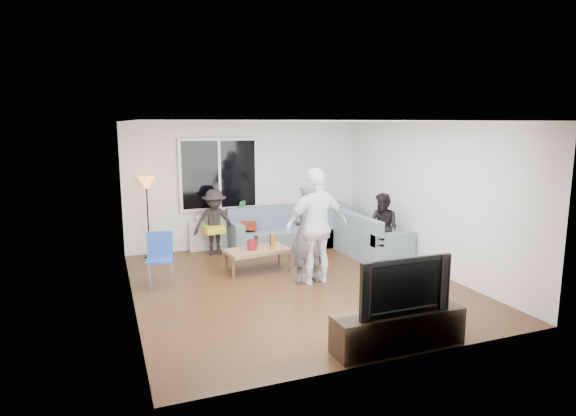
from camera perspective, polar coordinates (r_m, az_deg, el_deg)
name	(u,v)px	position (r m, az deg, el deg)	size (l,w,h in m)	color
floor	(296,285)	(7.94, 0.89, -9.10)	(5.00, 5.50, 0.04)	#56351C
ceiling	(296,120)	(7.50, 0.95, 10.33)	(5.00, 5.50, 0.04)	white
wall_back	(247,185)	(10.20, -4.91, 2.76)	(5.00, 0.04, 2.60)	silver
wall_front	(395,246)	(5.20, 12.44, -4.44)	(5.00, 0.04, 2.60)	silver
wall_left	(128,216)	(7.08, -18.37, -0.90)	(0.04, 5.50, 2.60)	silver
wall_right	(429,197)	(8.85, 16.23, 1.30)	(0.04, 5.50, 2.60)	silver
window_frame	(219,174)	(9.95, -8.13, 3.96)	(1.62, 0.06, 1.47)	white
window_glass	(219,174)	(9.91, -8.08, 3.94)	(1.50, 0.02, 1.35)	black
window_mullion	(220,174)	(9.90, -8.06, 3.94)	(0.05, 0.03, 1.35)	white
radiator	(221,234)	(10.11, -7.91, -3.06)	(1.30, 0.12, 0.62)	silver
potted_plant	(241,209)	(10.09, -5.57, -0.13)	(0.21, 0.17, 0.39)	#2B6D2D
vase	(199,217)	(9.92, -10.41, -1.06)	(0.16, 0.16, 0.17)	silver
sofa_back_section	(285,228)	(10.09, -0.40, -2.33)	(2.30, 0.85, 0.85)	slate
sofa_right_section	(367,233)	(9.72, 9.34, -2.94)	(0.85, 2.00, 0.85)	slate
sofa_corner	(330,224)	(10.50, 5.00, -1.88)	(0.85, 0.85, 0.85)	slate
cushion_yellow	(214,229)	(9.64, -8.74, -2.51)	(0.38, 0.32, 0.14)	gold
cushion_red	(247,226)	(9.89, -4.79, -2.12)	(0.36, 0.30, 0.13)	maroon
coffee_table	(257,260)	(8.57, -3.63, -6.12)	(1.10, 0.60, 0.40)	#A0754D
pitcher	(252,245)	(8.45, -4.25, -4.37)	(0.17, 0.17, 0.17)	maroon
side_chair	(160,260)	(7.97, -14.89, -5.97)	(0.40, 0.40, 0.86)	#2850AF
floor_lamp	(148,218)	(9.65, -16.17, -1.14)	(0.32, 0.32, 1.56)	orange
player_left	(307,232)	(7.80, 2.22, -2.87)	(0.61, 0.40, 1.68)	#49494D
player_right	(317,226)	(7.79, 3.40, -2.15)	(1.10, 0.46, 1.88)	white
spectator_right	(383,228)	(9.21, 11.13, -2.30)	(0.63, 0.49, 1.29)	black
spectator_back	(215,222)	(9.67, -8.63, -1.63)	(0.84, 0.48, 1.30)	black
tv_console	(398,329)	(5.91, 12.84, -13.76)	(1.60, 0.40, 0.44)	#312318
television	(400,284)	(5.71, 13.06, -8.68)	(1.15, 0.15, 0.66)	black
bottle_e	(271,240)	(8.68, -1.96, -3.74)	(0.07, 0.07, 0.23)	black
bottle_c	(256,241)	(8.63, -3.77, -3.92)	(0.07, 0.07, 0.21)	black
bottle_d	(273,242)	(8.46, -1.80, -3.97)	(0.07, 0.07, 0.27)	orange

